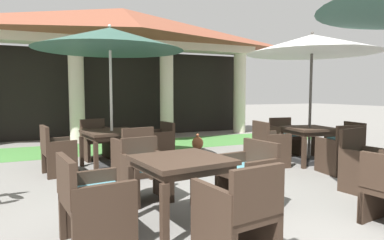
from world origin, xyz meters
The scene contains 22 objects.
ground_plane centered at (0.00, 0.00, 0.00)m, with size 60.00×60.00×0.00m, color gray.
background_pavilion centered at (0.00, 7.60, 3.07)m, with size 9.40×2.96×3.92m.
lawn_strip centered at (0.00, 6.10, 0.00)m, with size 11.20×1.96×0.01m, color #47843D.
patio_table_near_foreground centered at (-0.92, 0.69, 0.63)m, with size 1.03×1.03×0.74m.
patio_chair_near_foreground_south centered at (-0.79, -0.25, 0.41)m, with size 0.61×0.65×0.87m.
patio_chair_near_foreground_east centered at (0.03, 0.82, 0.41)m, with size 0.60×0.69×0.83m.
patio_chair_near_foreground_west centered at (-1.87, 0.57, 0.42)m, with size 0.66×0.70×0.86m.
patio_chair_near_foreground_north centered at (-1.04, 1.64, 0.39)m, with size 0.61×0.60×0.82m.
patio_table_mid_left centered at (-1.09, 3.75, 0.62)m, with size 1.12×1.12×0.71m.
patio_umbrella_mid_left centered at (-1.09, 3.75, 2.40)m, with size 2.73×2.73×2.69m.
patio_chair_mid_left_south centered at (-0.93, 2.77, 0.42)m, with size 0.63×0.62×0.88m.
patio_chair_mid_left_west centered at (-2.07, 3.59, 0.40)m, with size 0.58×0.64×0.87m.
patio_chair_mid_left_east centered at (-0.11, 3.91, 0.39)m, with size 0.63×0.64×0.82m.
patio_chair_mid_left_north centered at (-1.25, 4.73, 0.40)m, with size 0.63×0.66×0.85m.
patio_chair_mid_right_north centered at (1.94, 0.73, 0.40)m, with size 0.63×0.59×0.90m.
patio_table_far_back centered at (2.64, 2.54, 0.62)m, with size 0.98×0.98×0.73m.
patio_umbrella_far_back centered at (2.64, 2.54, 2.36)m, with size 2.57×2.57×2.63m.
patio_chair_far_back_west centered at (1.75, 2.66, 0.42)m, with size 0.60×0.67×0.88m.
patio_chair_far_back_south centered at (2.52, 1.65, 0.40)m, with size 0.67×0.65×0.88m.
patio_chair_far_back_east centered at (3.53, 2.43, 0.39)m, with size 0.63×0.66×0.81m.
patio_chair_far_back_north centered at (2.76, 3.43, 0.41)m, with size 0.63×0.60×0.85m.
terracotta_urn centered at (1.25, 4.91, 0.17)m, with size 0.28×0.28×0.40m.
Camera 1 is at (-2.26, -2.57, 1.44)m, focal length 31.14 mm.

